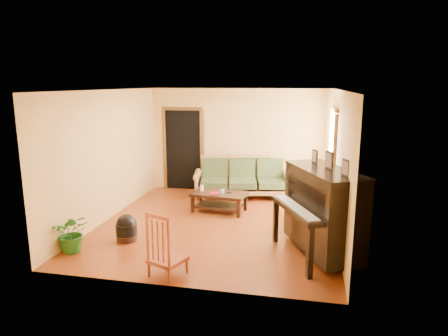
% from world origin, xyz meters
% --- Properties ---
extents(floor, '(5.00, 5.00, 0.00)m').
position_xyz_m(floor, '(0.00, 0.00, 0.00)').
color(floor, '#61250C').
rests_on(floor, ground).
extents(doorway, '(1.08, 0.16, 2.05)m').
position_xyz_m(doorway, '(-1.45, 2.48, 1.02)').
color(doorway, black).
rests_on(doorway, floor).
extents(window, '(0.12, 1.36, 1.46)m').
position_xyz_m(window, '(2.21, 1.30, 1.50)').
color(window, white).
rests_on(window, right_wall).
extents(sofa, '(2.42, 1.38, 0.97)m').
position_xyz_m(sofa, '(0.19, 2.00, 0.49)').
color(sofa, olive).
rests_on(sofa, floor).
extents(coffee_table, '(1.23, 0.78, 0.42)m').
position_xyz_m(coffee_table, '(-0.13, 0.80, 0.21)').
color(coffee_table, black).
rests_on(coffee_table, floor).
extents(armchair, '(0.99, 1.02, 0.89)m').
position_xyz_m(armchair, '(1.74, 0.41, 0.44)').
color(armchair, olive).
rests_on(armchair, floor).
extents(piano, '(1.54, 1.86, 1.42)m').
position_xyz_m(piano, '(1.96, -1.04, 0.71)').
color(piano, black).
rests_on(piano, floor).
extents(footstool, '(0.43, 0.43, 0.36)m').
position_xyz_m(footstool, '(-1.39, -1.11, 0.18)').
color(footstool, black).
rests_on(footstool, floor).
extents(red_chair, '(0.60, 0.62, 0.97)m').
position_xyz_m(red_chair, '(-0.24, -2.19, 0.48)').
color(red_chair, maroon).
rests_on(red_chair, floor).
extents(leaning_frame, '(0.46, 0.13, 0.61)m').
position_xyz_m(leaning_frame, '(1.53, 2.34, 0.30)').
color(leaning_frame, '#AF7C3A').
rests_on(leaning_frame, floor).
extents(ceramic_crock, '(0.28, 0.28, 0.28)m').
position_xyz_m(ceramic_crock, '(2.02, 2.20, 0.14)').
color(ceramic_crock, '#304192').
rests_on(ceramic_crock, floor).
extents(potted_plant, '(0.75, 0.71, 0.65)m').
position_xyz_m(potted_plant, '(-2.05, -1.73, 0.33)').
color(potted_plant, '#1F5C1A').
rests_on(potted_plant, floor).
extents(book, '(0.25, 0.29, 0.02)m').
position_xyz_m(book, '(-0.30, 0.66, 0.43)').
color(book, maroon).
rests_on(book, coffee_table).
extents(candle, '(0.09, 0.09, 0.13)m').
position_xyz_m(candle, '(-0.53, 0.86, 0.49)').
color(candle, silver).
rests_on(candle, coffee_table).
extents(glass_jar, '(0.11, 0.11, 0.06)m').
position_xyz_m(glass_jar, '(-0.07, 0.81, 0.45)').
color(glass_jar, silver).
rests_on(glass_jar, coffee_table).
extents(remote, '(0.15, 0.07, 0.01)m').
position_xyz_m(remote, '(0.06, 0.81, 0.43)').
color(remote, black).
rests_on(remote, coffee_table).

